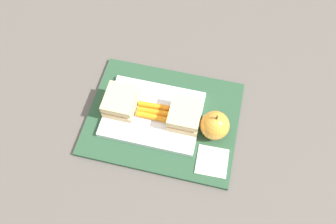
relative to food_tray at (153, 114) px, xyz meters
name	(u,v)px	position (x,y,z in m)	size (l,w,h in m)	color
ground_plane	(163,119)	(0.03, 0.00, -0.02)	(2.40, 2.40, 0.00)	#56514C
lunchbag_mat	(163,118)	(0.03, 0.00, -0.01)	(0.36, 0.28, 0.01)	#284C33
food_tray	(153,114)	(0.00, 0.00, 0.00)	(0.23, 0.17, 0.01)	white
sandwich_half_left	(121,102)	(-0.08, 0.00, 0.03)	(0.07, 0.08, 0.04)	#DBC189
sandwich_half_right	(185,115)	(0.08, 0.00, 0.03)	(0.07, 0.08, 0.04)	#DBC189
carrot_sticks_bundle	(153,111)	(0.00, 0.00, 0.01)	(0.08, 0.04, 0.02)	orange
apple	(215,125)	(0.15, -0.01, 0.03)	(0.07, 0.07, 0.08)	gold
paper_napkin	(212,161)	(0.16, -0.08, 0.00)	(0.07, 0.07, 0.00)	white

